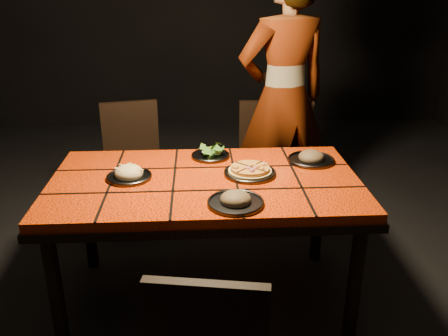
{
  "coord_description": "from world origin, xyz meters",
  "views": [
    {
      "loc": [
        -0.03,
        -2.26,
        1.73
      ],
      "look_at": [
        0.1,
        -0.03,
        0.82
      ],
      "focal_mm": 38.0,
      "sensor_mm": 36.0,
      "label": 1
    }
  ],
  "objects": [
    {
      "name": "plate_pizza",
      "position": [
        0.24,
        0.04,
        0.77
      ],
      "size": [
        0.33,
        0.33,
        0.04
      ],
      "color": "#333237",
      "rests_on": "dining_table"
    },
    {
      "name": "chair_far_right",
      "position": [
        0.48,
        1.08,
        0.49
      ],
      "size": [
        0.4,
        0.4,
        0.86
      ],
      "rotation": [
        0.0,
        0.0,
        0.02
      ],
      "color": "black",
      "rests_on": "ground"
    },
    {
      "name": "plate_mushroom_b",
      "position": [
        0.61,
        0.21,
        0.77
      ],
      "size": [
        0.26,
        0.26,
        0.09
      ],
      "color": "#333237",
      "rests_on": "dining_table"
    },
    {
      "name": "plate_pasta",
      "position": [
        -0.39,
        0.02,
        0.77
      ],
      "size": [
        0.24,
        0.24,
        0.08
      ],
      "color": "#333237",
      "rests_on": "dining_table"
    },
    {
      "name": "diner",
      "position": [
        0.57,
        0.94,
        0.93
      ],
      "size": [
        0.79,
        0.64,
        1.86
      ],
      "primitive_type": "imported",
      "rotation": [
        0.0,
        0.0,
        3.46
      ],
      "color": "brown",
      "rests_on": "ground"
    },
    {
      "name": "room_shell",
      "position": [
        0.0,
        0.0,
        1.5
      ],
      "size": [
        6.04,
        7.04,
        3.08
      ],
      "color": "black",
      "rests_on": "ground"
    },
    {
      "name": "plate_mushroom_a",
      "position": [
        0.14,
        -0.31,
        0.77
      ],
      "size": [
        0.26,
        0.26,
        0.09
      ],
      "color": "#333237",
      "rests_on": "dining_table"
    },
    {
      "name": "chair_far_left",
      "position": [
        -0.5,
        0.96,
        0.51
      ],
      "size": [
        0.48,
        0.48,
        0.9
      ],
      "rotation": [
        0.0,
        0.0,
        0.21
      ],
      "color": "black",
      "rests_on": "ground"
    },
    {
      "name": "plate_salad",
      "position": [
        0.04,
        0.31,
        0.78
      ],
      "size": [
        0.22,
        0.22,
        0.07
      ],
      "color": "#333237",
      "rests_on": "dining_table"
    },
    {
      "name": "dining_table",
      "position": [
        0.0,
        0.0,
        0.67
      ],
      "size": [
        1.62,
        0.92,
        0.75
      ],
      "color": "#FF4008",
      "rests_on": "ground"
    }
  ]
}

